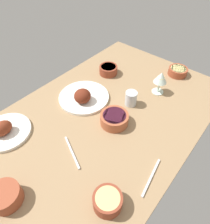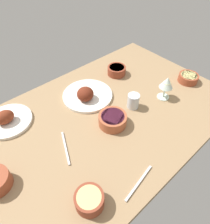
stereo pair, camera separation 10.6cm
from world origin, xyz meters
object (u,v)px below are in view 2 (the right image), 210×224
(plate_near_viewer, at_px, (7,120))
(bowl_onions, at_px, (113,120))
(bowl_potatoes, at_px, (188,78))
(wine_glass, at_px, (167,84))
(fork_loose, at_px, (139,183))
(water_tumbler, at_px, (133,101))
(bowl_pasta, at_px, (89,200))
(bowl_cream, at_px, (117,70))
(spoon_loose, at_px, (66,148))
(plate_far_side, at_px, (87,95))

(plate_near_viewer, distance_m, bowl_onions, 0.54)
(bowl_potatoes, bearing_deg, bowl_onions, -5.13)
(wine_glass, xyz_separation_m, fork_loose, (0.50, 0.26, -0.10))
(bowl_potatoes, height_order, water_tumbler, water_tumbler)
(bowl_onions, xyz_separation_m, fork_loose, (0.14, 0.30, -0.03))
(bowl_pasta, distance_m, wine_glass, 0.72)
(bowl_pasta, distance_m, fork_loose, 0.21)
(bowl_cream, bearing_deg, bowl_potatoes, 128.71)
(bowl_onions, bearing_deg, bowl_cream, -136.48)
(plate_near_viewer, distance_m, spoon_loose, 0.35)
(water_tumbler, bearing_deg, plate_near_viewer, -31.27)
(bowl_onions, relative_size, spoon_loose, 0.77)
(bowl_potatoes, relative_size, spoon_loose, 0.65)
(bowl_cream, bearing_deg, fork_loose, 53.08)
(fork_loose, xyz_separation_m, spoon_loose, (0.13, -0.34, 0.00))
(bowl_cream, distance_m, spoon_loose, 0.64)
(plate_far_side, xyz_separation_m, spoon_loose, (0.29, 0.21, -0.02))
(bowl_cream, height_order, fork_loose, bowl_cream)
(plate_near_viewer, height_order, fork_loose, plate_near_viewer)
(wine_glass, height_order, fork_loose, wine_glass)
(bowl_onions, bearing_deg, plate_far_side, -95.69)
(plate_far_side, height_order, water_tumbler, plate_far_side)
(plate_near_viewer, distance_m, water_tumbler, 0.66)
(plate_near_viewer, xyz_separation_m, bowl_onions, (-0.40, 0.36, 0.01))
(bowl_cream, distance_m, bowl_onions, 0.44)
(bowl_cream, xyz_separation_m, wine_glass, (-0.04, 0.35, 0.07))
(spoon_loose, bearing_deg, bowl_cream, 138.29)
(fork_loose, bearing_deg, water_tumbler, -143.08)
(bowl_onions, relative_size, water_tumbler, 1.72)
(plate_near_viewer, relative_size, spoon_loose, 1.29)
(fork_loose, bearing_deg, spoon_loose, -78.64)
(bowl_pasta, bearing_deg, bowl_onions, -145.04)
(bowl_potatoes, distance_m, water_tumbler, 0.44)
(bowl_potatoes, xyz_separation_m, bowl_onions, (0.60, -0.05, 0.01))
(fork_loose, bearing_deg, bowl_potatoes, -170.72)
(spoon_loose, bearing_deg, wine_glass, 106.31)
(plate_far_side, xyz_separation_m, wine_glass, (-0.34, 0.29, 0.08))
(wine_glass, bearing_deg, plate_far_side, -40.71)
(plate_near_viewer, bearing_deg, bowl_cream, 175.03)
(bowl_potatoes, relative_size, bowl_onions, 0.84)
(plate_far_side, bearing_deg, spoon_loose, 35.89)
(bowl_pasta, bearing_deg, wine_glass, -164.91)
(water_tumbler, bearing_deg, fork_loose, 46.29)
(bowl_onions, xyz_separation_m, spoon_loose, (0.26, -0.03, -0.03))
(bowl_onions, distance_m, wine_glass, 0.37)
(plate_near_viewer, xyz_separation_m, fork_loose, (-0.26, 0.66, -0.02))
(bowl_cream, bearing_deg, plate_near_viewer, -4.97)
(plate_near_viewer, height_order, spoon_loose, plate_near_viewer)
(fork_loose, bearing_deg, plate_far_side, -115.81)
(bowl_potatoes, height_order, fork_loose, bowl_potatoes)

